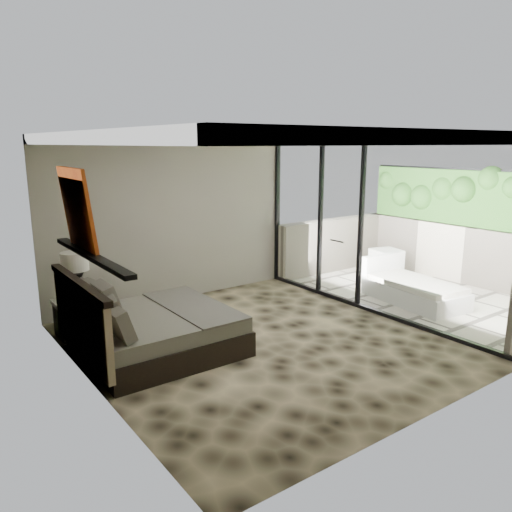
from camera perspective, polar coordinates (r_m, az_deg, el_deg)
floor at (r=6.94m, az=0.46°, el=-9.92°), size 5.00×5.00×0.00m
ceiling at (r=6.40m, az=0.50°, el=13.79°), size 4.50×5.00×0.02m
back_wall at (r=8.62m, az=-9.44°, el=4.09°), size 4.50×0.02×2.80m
left_wall at (r=5.53m, az=-18.53°, el=-1.27°), size 0.02×5.00×2.80m
glass_wall at (r=8.05m, az=13.48°, el=3.30°), size 0.08×5.00×2.80m
terrace_slab at (r=9.54m, az=18.93°, el=-4.60°), size 3.00×5.00×0.12m
parapet_far at (r=10.51m, az=23.43°, el=0.03°), size 0.30×5.00×1.10m
foliage_hedge at (r=10.34m, az=23.97°, el=5.99°), size 0.36×4.60×1.10m
picture_ledge at (r=5.61m, az=-18.34°, el=0.01°), size 0.12×2.20×0.05m
bed at (r=6.66m, az=-12.03°, el=-8.25°), size 1.94×1.88×1.07m
nightstand at (r=7.56m, az=-19.96°, el=-6.67°), size 0.68×0.68×0.52m
table_lamp at (r=7.38m, az=-19.95°, el=-1.48°), size 0.38×0.38×0.69m
abstract_canvas at (r=5.83m, az=-19.78°, el=5.10°), size 0.13×0.90×0.90m
framed_print at (r=5.90m, az=-19.27°, el=3.76°), size 0.11×0.50×0.60m
ottoman at (r=10.69m, az=14.64°, el=-0.68°), size 0.64×0.64×0.53m
lounger at (r=9.02m, az=17.41°, el=-3.68°), size 1.07×1.83×0.68m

